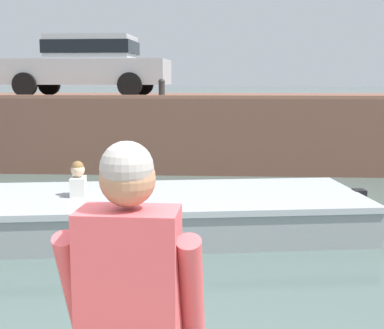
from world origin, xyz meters
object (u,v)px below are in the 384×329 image
object	(u,v)px
motorboat_passing	(123,214)
person_seated_right	(132,298)
car_left_inner_silver	(89,63)
mooring_bollard_mid	(162,88)

from	to	relation	value
motorboat_passing	person_seated_right	bearing A→B (deg)	-78.57
car_left_inner_silver	person_seated_right	xyz separation A→B (m)	(3.22, -12.06, -1.26)
motorboat_passing	person_seated_right	world-z (taller)	person_seated_right
motorboat_passing	mooring_bollard_mid	world-z (taller)	mooring_bollard_mid
mooring_bollard_mid	person_seated_right	world-z (taller)	mooring_bollard_mid
car_left_inner_silver	mooring_bollard_mid	bearing A→B (deg)	-41.57
car_left_inner_silver	motorboat_passing	bearing A→B (deg)	-72.37
car_left_inner_silver	person_seated_right	size ratio (longest dim) A/B	4.45
car_left_inner_silver	mooring_bollard_mid	distance (m)	2.91
motorboat_passing	mooring_bollard_mid	xyz separation A→B (m)	(-0.01, 4.85, 1.68)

